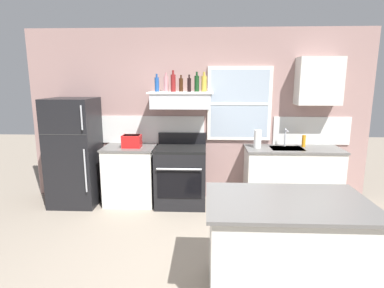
# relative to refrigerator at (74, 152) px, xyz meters

# --- Properties ---
(ground_plane) EXTENTS (16.00, 16.00, 0.00)m
(ground_plane) POSITION_rel_refrigerator_xyz_m (1.90, -1.84, -0.83)
(ground_plane) COLOR gray
(back_wall) EXTENTS (5.40, 0.11, 2.70)m
(back_wall) POSITION_rel_refrigerator_xyz_m (1.93, 0.39, 0.53)
(back_wall) COLOR gray
(back_wall) RESTS_ON ground_plane
(refrigerator) EXTENTS (0.70, 0.72, 1.65)m
(refrigerator) POSITION_rel_refrigerator_xyz_m (0.00, 0.00, 0.00)
(refrigerator) COLOR black
(refrigerator) RESTS_ON ground_plane
(counter_left_of_stove) EXTENTS (0.79, 0.63, 0.91)m
(counter_left_of_stove) POSITION_rel_refrigerator_xyz_m (0.85, 0.06, -0.37)
(counter_left_of_stove) COLOR silver
(counter_left_of_stove) RESTS_ON ground_plane
(toaster) EXTENTS (0.30, 0.20, 0.19)m
(toaster) POSITION_rel_refrigerator_xyz_m (0.90, -0.00, 0.18)
(toaster) COLOR red
(toaster) RESTS_ON counter_left_of_stove
(stove_range) EXTENTS (0.76, 0.69, 1.09)m
(stove_range) POSITION_rel_refrigerator_xyz_m (1.65, 0.02, -0.36)
(stove_range) COLOR black
(stove_range) RESTS_ON ground_plane
(range_hood_shelf) EXTENTS (0.96, 0.52, 0.24)m
(range_hood_shelf) POSITION_rel_refrigerator_xyz_m (1.65, 0.12, 0.80)
(range_hood_shelf) COLOR silver
(bottle_blue_liqueur) EXTENTS (0.07, 0.07, 0.26)m
(bottle_blue_liqueur) POSITION_rel_refrigerator_xyz_m (1.29, 0.12, 1.03)
(bottle_blue_liqueur) COLOR #1E478C
(bottle_blue_liqueur) RESTS_ON range_hood_shelf
(bottle_rose_pink) EXTENTS (0.07, 0.07, 0.28)m
(bottle_rose_pink) POSITION_rel_refrigerator_xyz_m (1.42, 0.18, 1.04)
(bottle_rose_pink) COLOR #C67F84
(bottle_rose_pink) RESTS_ON range_hood_shelf
(bottle_red_label_wine) EXTENTS (0.07, 0.07, 0.31)m
(bottle_red_label_wine) POSITION_rel_refrigerator_xyz_m (1.54, 0.09, 1.05)
(bottle_red_label_wine) COLOR maroon
(bottle_red_label_wine) RESTS_ON range_hood_shelf
(bottle_brown_stout) EXTENTS (0.06, 0.06, 0.25)m
(bottle_brown_stout) POSITION_rel_refrigerator_xyz_m (1.65, 0.18, 1.02)
(bottle_brown_stout) COLOR #381E0F
(bottle_brown_stout) RESTS_ON range_hood_shelf
(bottle_balsamic_dark) EXTENTS (0.06, 0.06, 0.25)m
(bottle_balsamic_dark) POSITION_rel_refrigerator_xyz_m (1.78, 0.07, 1.02)
(bottle_balsamic_dark) COLOR black
(bottle_balsamic_dark) RESTS_ON range_hood_shelf
(bottle_dark_green_wine) EXTENTS (0.07, 0.07, 0.29)m
(bottle_dark_green_wine) POSITION_rel_refrigerator_xyz_m (1.88, 0.17, 1.04)
(bottle_dark_green_wine) COLOR #143819
(bottle_dark_green_wine) RESTS_ON range_hood_shelf
(bottle_champagne_gold_foil) EXTENTS (0.08, 0.08, 0.29)m
(bottle_champagne_gold_foil) POSITION_rel_refrigerator_xyz_m (1.99, 0.15, 1.04)
(bottle_champagne_gold_foil) COLOR #B29333
(bottle_champagne_gold_foil) RESTS_ON range_hood_shelf
(counter_right_with_sink) EXTENTS (1.43, 0.63, 0.91)m
(counter_right_with_sink) POSITION_rel_refrigerator_xyz_m (3.35, 0.06, -0.37)
(counter_right_with_sink) COLOR silver
(counter_right_with_sink) RESTS_ON ground_plane
(sink_faucet) EXTENTS (0.03, 0.17, 0.28)m
(sink_faucet) POSITION_rel_refrigerator_xyz_m (3.25, 0.16, 0.26)
(sink_faucet) COLOR silver
(sink_faucet) RESTS_ON counter_right_with_sink
(paper_towel_roll) EXTENTS (0.11, 0.11, 0.27)m
(paper_towel_roll) POSITION_rel_refrigerator_xyz_m (2.81, 0.06, 0.22)
(paper_towel_roll) COLOR white
(paper_towel_roll) RESTS_ON counter_right_with_sink
(dish_soap_bottle) EXTENTS (0.06, 0.06, 0.18)m
(dish_soap_bottle) POSITION_rel_refrigerator_xyz_m (3.53, 0.16, 0.17)
(dish_soap_bottle) COLOR orange
(dish_soap_bottle) RESTS_ON counter_right_with_sink
(kitchen_island) EXTENTS (1.40, 0.90, 0.91)m
(kitchen_island) POSITION_rel_refrigerator_xyz_m (2.74, -2.08, -0.37)
(kitchen_island) COLOR silver
(kitchen_island) RESTS_ON ground_plane
(upper_cabinet_right) EXTENTS (0.64, 0.32, 0.70)m
(upper_cabinet_right) POSITION_rel_refrigerator_xyz_m (3.70, 0.20, 1.07)
(upper_cabinet_right) COLOR silver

